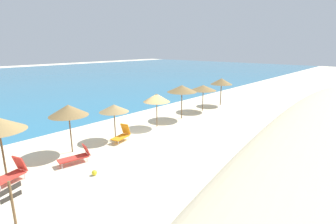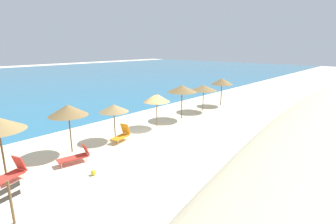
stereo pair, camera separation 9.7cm
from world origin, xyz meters
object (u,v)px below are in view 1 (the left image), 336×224
beach_umbrella_3 (157,98)px  lounge_chair_2 (12,173)px  beach_umbrella_1 (68,110)px  wooden_signpost (12,199)px  lounge_chair_0 (77,156)px  lounge_chair_1 (122,134)px  beach_ball (94,173)px  beach_umbrella_2 (114,108)px  beach_umbrella_6 (221,81)px  beach_umbrella_4 (182,89)px  beach_umbrella_5 (203,88)px

beach_umbrella_3 → lounge_chair_2: (-10.42, -0.76, -1.83)m
beach_umbrella_1 → beach_umbrella_3: beach_umbrella_1 is taller
wooden_signpost → lounge_chair_0: bearing=14.7°
lounge_chair_0 → wooden_signpost: wooden_signpost is taller
lounge_chair_1 → beach_ball: lounge_chair_1 is taller
beach_umbrella_2 → lounge_chair_0: beach_umbrella_2 is taller
beach_umbrella_6 → lounge_chair_1: size_ratio=1.90×
lounge_chair_1 → wooden_signpost: (-7.66, -3.61, 0.56)m
beach_umbrella_2 → lounge_chair_1: (0.08, -0.62, -1.68)m
lounge_chair_1 → beach_ball: 4.67m
beach_umbrella_2 → wooden_signpost: (-7.58, -4.23, -1.12)m
beach_umbrella_2 → lounge_chair_1: bearing=-82.9°
wooden_signpost → beach_ball: size_ratio=6.53×
lounge_chair_1 → wooden_signpost: bearing=101.8°
beach_umbrella_3 → beach_umbrella_6: (9.93, 0.13, 0.24)m
beach_umbrella_2 → beach_ball: (-3.77, -3.26, -2.00)m
beach_umbrella_4 → beach_umbrella_5: (3.51, 0.17, -0.36)m
wooden_signpost → beach_umbrella_3: bearing=-1.4°
wooden_signpost → beach_ball: wooden_signpost is taller
beach_umbrella_3 → lounge_chair_1: 4.22m
beach_umbrella_4 → lounge_chair_0: beach_umbrella_4 is taller
beach_umbrella_5 → lounge_chair_0: bearing=-174.4°
beach_umbrella_6 → beach_ball: size_ratio=11.10×
lounge_chair_0 → wooden_signpost: size_ratio=1.02×
beach_umbrella_4 → beach_umbrella_6: (6.84, 0.13, -0.08)m
beach_umbrella_2 → lounge_chair_2: beach_umbrella_2 is taller
beach_umbrella_2 → beach_umbrella_4: 6.96m
beach_umbrella_4 → beach_ball: (-10.71, -3.09, -2.46)m
beach_umbrella_3 → beach_umbrella_6: 9.93m
beach_umbrella_1 → lounge_chair_1: (3.11, -0.78, -2.09)m
lounge_chair_1 → beach_ball: size_ratio=5.84×
beach_umbrella_4 → beach_umbrella_2: bearing=178.6°
beach_umbrella_1 → lounge_chair_0: beach_umbrella_1 is taller
beach_umbrella_1 → lounge_chair_1: size_ratio=1.92×
beach_umbrella_1 → beach_umbrella_5: size_ratio=1.14×
beach_umbrella_1 → wooden_signpost: 6.50m
beach_umbrella_3 → beach_umbrella_5: bearing=1.4°
beach_umbrella_4 → wooden_signpost: beach_umbrella_4 is taller
beach_umbrella_2 → beach_umbrella_3: 3.87m
wooden_signpost → beach_umbrella_5: bearing=-7.7°
beach_umbrella_3 → beach_umbrella_4: beach_umbrella_4 is taller
beach_umbrella_3 → wooden_signpost: bearing=-160.5°
beach_umbrella_4 → lounge_chair_2: bearing=-176.8°
beach_umbrella_1 → beach_umbrella_2: 3.06m
beach_umbrella_2 → beach_umbrella_5: size_ratio=0.95×
lounge_chair_1 → beach_umbrella_2: bearing=-6.3°
beach_umbrella_4 → beach_umbrella_1: bearing=178.1°
beach_umbrella_2 → beach_umbrella_6: (13.79, -0.04, 0.38)m
lounge_chair_2 → beach_umbrella_1: bearing=-89.9°
lounge_chair_2 → beach_ball: lounge_chair_2 is taller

